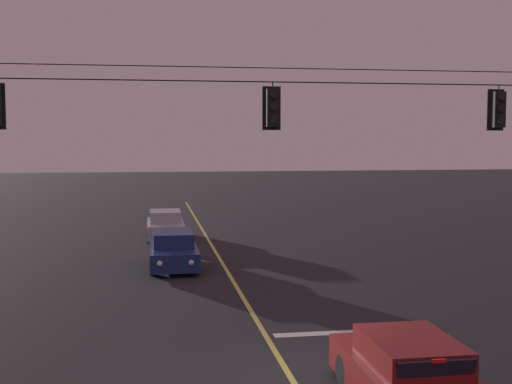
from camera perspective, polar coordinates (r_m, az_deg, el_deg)
ground_plane at (r=14.40m, az=3.13°, el=-15.67°), size 180.00×180.00×0.00m
lane_centre_stripe at (r=23.70m, az=-1.92°, el=-7.58°), size 0.14×60.00×0.01m
stop_bar_paint at (r=17.78m, az=7.02°, el=-11.73°), size 3.40×0.36×0.01m
signal_span_assembly at (r=17.26m, az=0.52°, el=1.52°), size 21.13×0.32×7.82m
traffic_light_left_inner at (r=17.29m, az=1.41°, el=7.14°), size 0.48×0.41×1.22m
traffic_light_centre at (r=19.39m, az=19.84°, el=6.59°), size 0.48×0.41×1.22m
car_waiting_near_lane at (r=13.03m, az=12.79°, el=-14.95°), size 1.80×4.33×1.39m
car_oncoming_lead at (r=26.34m, az=-7.02°, el=-4.97°), size 1.80×4.42×1.39m
car_oncoming_trailing at (r=34.02m, az=-7.69°, el=-2.83°), size 1.80×4.42×1.39m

